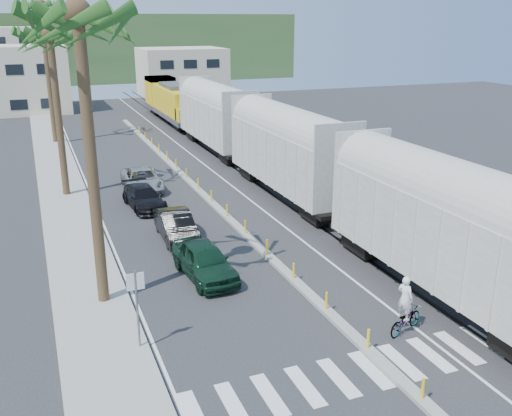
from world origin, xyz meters
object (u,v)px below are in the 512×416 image
Objects in this scene: street_sign at (137,299)px; cyclist at (405,315)px; car_lead at (204,261)px; car_second at (176,226)px.

street_sign reaches higher than cyclist.
car_lead is (3.81, 4.85, -1.18)m from street_sign.
car_lead is at bearing 51.87° from street_sign.
car_lead is 1.04× the size of car_second.
cyclist is at bearing -14.38° from street_sign.
car_lead is 9.05m from cyclist.
street_sign is 0.63× the size of car_lead.
cyclist reaches higher than car_lead.
car_second is at bearing 85.62° from car_lead.
car_second is 1.99× the size of cyclist.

